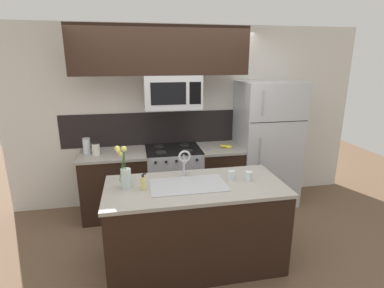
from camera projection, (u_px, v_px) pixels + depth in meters
name	position (u px, v px, depth m)	size (l,w,h in m)	color
ground_plane	(184.00, 243.00, 3.59)	(10.00, 10.00, 0.00)	brown
rear_partition	(189.00, 116.00, 4.50)	(5.20, 0.10, 2.60)	silver
splash_band	(170.00, 128.00, 4.43)	(3.10, 0.01, 0.48)	black
back_counter_left	(116.00, 184.00, 4.17)	(0.90, 0.65, 0.91)	black
back_counter_right	(219.00, 176.00, 4.44)	(0.62, 0.65, 0.91)	black
stove_range	(174.00, 179.00, 4.32)	(0.76, 0.64, 0.93)	#B7BABF
microwave	(172.00, 92.00, 3.95)	(0.74, 0.40, 0.44)	#B7BABF
upper_cabinet_band	(161.00, 51.00, 3.76)	(2.22, 0.34, 0.60)	black
refrigerator	(266.00, 144.00, 4.47)	(0.86, 0.74, 1.83)	#B7BABF
storage_jar_tall	(87.00, 146.00, 3.99)	(0.10, 0.10, 0.21)	silver
storage_jar_medium	(96.00, 149.00, 3.95)	(0.10, 0.10, 0.17)	silver
banana_bunch	(226.00, 146.00, 4.27)	(0.19, 0.15, 0.08)	yellow
island_counter	(195.00, 225.00, 3.15)	(1.81, 0.85, 0.91)	black
kitchen_sink	(188.00, 192.00, 3.03)	(0.76, 0.44, 0.16)	#ADAFB5
sink_faucet	(184.00, 160.00, 3.16)	(0.14, 0.14, 0.31)	#B7BABF
dish_soap_bottle	(143.00, 183.00, 2.90)	(0.06, 0.05, 0.16)	#DBCC75
drinking_glass	(231.00, 175.00, 3.13)	(0.08, 0.08, 0.10)	silver
spare_glass	(249.00, 176.00, 3.12)	(0.07, 0.07, 0.10)	silver
flower_vase	(125.00, 175.00, 2.91)	(0.14, 0.12, 0.44)	silver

